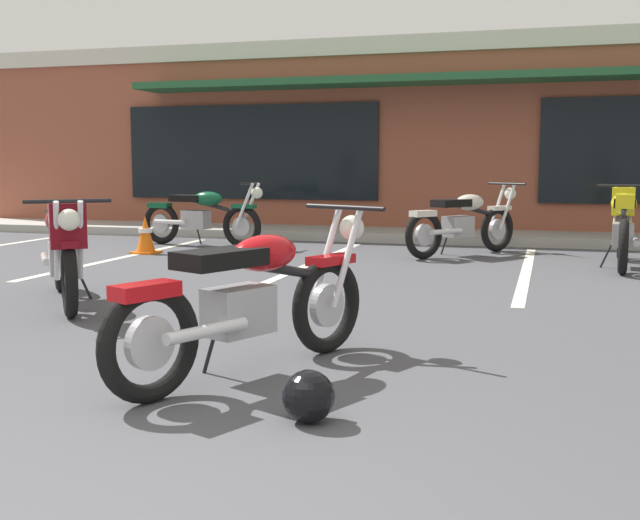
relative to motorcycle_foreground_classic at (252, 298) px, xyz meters
name	(u,v)px	position (x,y,z in m)	size (l,w,h in m)	color
ground_plane	(325,336)	(0.13, 1.10, -0.46)	(80.00, 80.00, 0.00)	#47474C
sidewalk_kerb	(451,235)	(0.13, 8.65, -0.39)	(22.00, 1.80, 0.14)	#A8A59E
brick_storefront_building	(474,141)	(0.13, 12.19, 1.24)	(18.70, 6.98, 3.41)	brown
painted_stall_lines	(415,267)	(0.13, 5.05, -0.46)	(13.16, 4.80, 0.01)	silver
motorcycle_foreground_classic	(252,298)	(0.00, 0.00, 0.00)	(1.15, 1.98, 0.98)	black
motorcycle_red_sportbike	(623,223)	(2.54, 5.91, 0.07)	(0.66, 2.11, 0.98)	black
motorcycle_silver_naked	(202,216)	(-3.38, 6.57, 0.00)	(2.10, 0.72, 0.98)	black
motorcycle_blue_standard	(64,246)	(-2.41, 1.65, 0.07)	(1.50, 1.78, 0.98)	black
motorcycle_green_cafe_racer	(463,221)	(0.55, 6.48, 0.00)	(1.48, 1.79, 0.98)	black
helmet_on_pavement	(309,396)	(0.58, -0.74, -0.33)	(0.26, 0.26, 0.26)	black
traffic_cone	(146,235)	(-3.72, 5.45, -0.20)	(0.34, 0.34, 0.53)	orange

